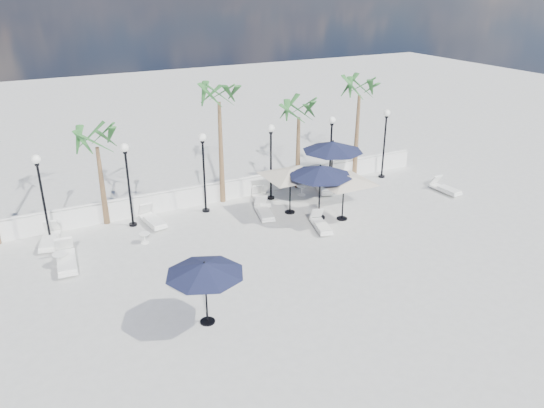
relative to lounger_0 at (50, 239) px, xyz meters
name	(u,v)px	position (x,y,z in m)	size (l,w,h in m)	color
ground	(267,272)	(7.04, -6.22, -0.25)	(100.00, 100.00, 0.00)	#AAAAA5
balustrade	(198,195)	(7.04, 1.28, 0.22)	(26.00, 0.30, 1.01)	silver
lamppost_1	(41,187)	(0.04, 0.28, 2.24)	(0.36, 0.36, 3.84)	black
lamppost_2	(127,173)	(3.54, 0.28, 2.24)	(0.36, 0.36, 3.84)	black
lamppost_3	(203,162)	(7.04, 0.28, 2.24)	(0.36, 0.36, 3.84)	black
lamppost_4	(271,152)	(10.54, 0.28, 2.24)	(0.36, 0.36, 3.84)	black
lamppost_5	(331,142)	(14.04, 0.28, 2.24)	(0.36, 0.36, 3.84)	black
lamppost_6	(385,134)	(17.54, 0.28, 2.24)	(0.36, 0.36, 3.84)	black
palm_1	(97,144)	(2.54, 1.08, 3.51)	(2.60, 2.60, 4.70)	brown
palm_2	(219,100)	(8.24, 1.08, 4.87)	(2.60, 2.60, 6.10)	brown
palm_3	(299,114)	(12.54, 1.08, 3.70)	(2.60, 2.60, 4.90)	brown
palm_4	(360,93)	(16.24, 1.08, 4.48)	(2.60, 2.60, 5.70)	brown
lounger_0	(50,239)	(0.00, 0.00, 0.00)	(1.10, 2.07, 0.74)	silver
lounger_1	(152,219)	(4.36, 0.00, 0.00)	(0.90, 2.02, 0.73)	silver
lounger_2	(66,260)	(0.37, -2.26, 0.03)	(0.88, 2.23, 0.82)	silver
lounger_3	(264,211)	(9.27, -1.50, -0.01)	(1.02, 1.98, 0.71)	silver
lounger_4	(261,199)	(9.84, 0.00, -0.02)	(0.92, 1.85, 0.67)	silver
lounger_5	(322,187)	(13.44, 0.00, -0.01)	(1.10, 2.00, 0.71)	silver
lounger_6	(321,225)	(10.89, -3.93, -0.03)	(1.00, 1.86, 0.66)	silver
lounger_7	(445,188)	(19.04, -3.09, -0.02)	(0.69, 1.83, 0.67)	silver
side_table_0	(60,259)	(0.17, -2.16, 0.08)	(0.57, 0.57, 0.55)	silver
side_table_1	(144,237)	(3.57, -1.68, 0.02)	(0.45, 0.45, 0.44)	silver
side_table_2	(302,189)	(12.16, -0.02, 0.06)	(0.53, 0.53, 0.52)	silver
parasol_navy_left	(205,269)	(3.91, -8.19, 1.73)	(2.54, 2.54, 2.24)	black
parasol_navy_mid	(333,147)	(13.75, -0.33, 2.22)	(3.13, 3.13, 2.81)	black
parasol_navy_right	(320,171)	(11.44, -2.86, 2.06)	(2.93, 2.93, 2.63)	black
parasol_cream_sq_a	(290,170)	(10.54, -1.70, 1.92)	(4.77, 4.77, 2.34)	black
parasol_cream_sq_b	(344,175)	(12.34, -3.46, 1.92)	(4.68, 4.68, 2.34)	black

